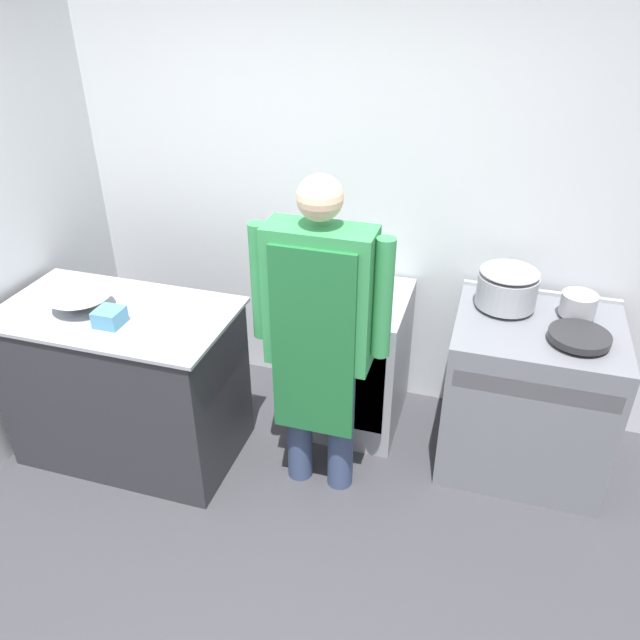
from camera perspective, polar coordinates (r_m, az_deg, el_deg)
ground_plane at (r=3.16m, az=-7.68°, el=-24.43°), size 14.00×14.00×0.00m
wall_back at (r=3.77m, az=2.32°, el=11.53°), size 8.00×0.05×2.70m
wall_left at (r=3.87m, az=-26.71°, el=8.78°), size 0.05×8.00×2.70m
prep_counter at (r=3.72m, az=-17.18°, el=-5.52°), size 1.26×0.71×0.94m
stove at (r=3.69m, az=18.38°, el=-6.44°), size 0.87×0.75×0.92m
fridge_unit at (r=3.82m, az=2.98°, el=-3.63°), size 0.62×0.65×0.87m
person_cook at (r=3.03m, az=-0.05°, el=-0.47°), size 0.70×0.24×1.76m
mixing_bowl at (r=3.54m, az=-21.04°, el=1.52°), size 0.33×0.33×0.08m
small_bowl at (r=3.73m, az=-21.27°, el=2.81°), size 0.21×0.21×0.06m
plastic_tub at (r=3.34m, az=-18.69°, el=0.25°), size 0.13×0.13×0.09m
stock_pot at (r=3.49m, az=16.78°, el=3.00°), size 0.32×0.32×0.22m
saute_pan at (r=3.33m, az=22.63°, el=-1.40°), size 0.30×0.30×0.04m
sauce_pot at (r=3.55m, az=22.55°, el=1.33°), size 0.19×0.19×0.12m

